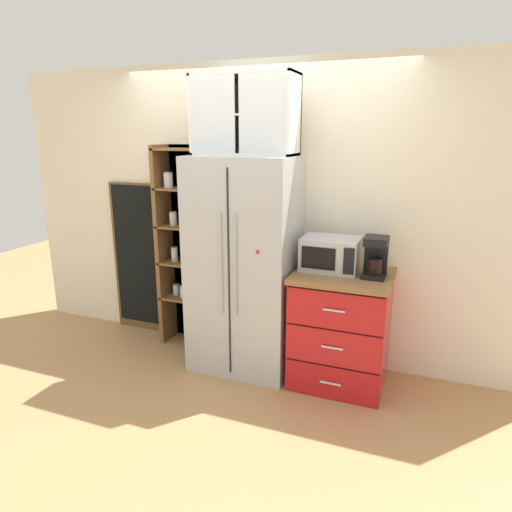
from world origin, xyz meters
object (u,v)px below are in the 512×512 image
object	(u,v)px
coffee_maker	(376,256)
mug_sage	(345,266)
refrigerator	(245,265)
bottle_green	(346,258)
bottle_amber	(346,257)
chalkboard_menu	(140,258)
mug_cream	(346,266)
microwave	(331,254)

from	to	relation	value
coffee_maker	mug_sage	xyz separation A→B (m)	(-0.23, 0.01, -0.11)
refrigerator	bottle_green	xyz separation A→B (m)	(0.83, 0.06, 0.13)
bottle_amber	chalkboard_menu	size ratio (longest dim) A/B	0.17
mug_sage	bottle_green	size ratio (longest dim) A/B	0.45
mug_sage	bottle_amber	xyz separation A→B (m)	(-0.00, 0.04, 0.06)
bottle_amber	chalkboard_menu	bearing A→B (deg)	173.76
refrigerator	mug_cream	bearing A→B (deg)	5.26
bottle_green	mug_sage	bearing A→B (deg)	-87.10
chalkboard_menu	mug_sage	bearing A→B (deg)	-7.34
coffee_maker	bottle_amber	distance (m)	0.24
bottle_amber	bottle_green	size ratio (longest dim) A/B	1.02
microwave	mug_cream	bearing A→B (deg)	10.71
coffee_maker	refrigerator	bearing A→B (deg)	-179.38
chalkboard_menu	bottle_green	bearing A→B (deg)	-6.42
bottle_amber	bottle_green	world-z (taller)	bottle_amber
bottle_amber	microwave	bearing A→B (deg)	-173.53
microwave	mug_sage	distance (m)	0.15
coffee_maker	bottle_green	xyz separation A→B (m)	(-0.23, 0.05, -0.05)
refrigerator	mug_cream	distance (m)	0.83
mug_sage	chalkboard_menu	distance (m)	2.12
microwave	chalkboard_menu	size ratio (longest dim) A/B	0.29
mug_sage	bottle_amber	world-z (taller)	bottle_amber
coffee_maker	mug_sage	bearing A→B (deg)	176.37
chalkboard_menu	mug_cream	bearing A→B (deg)	-5.98
mug_cream	bottle_amber	world-z (taller)	bottle_amber
coffee_maker	bottle_green	size ratio (longest dim) A/B	1.23
mug_cream	bottle_amber	distance (m)	0.07
mug_sage	mug_cream	world-z (taller)	mug_sage
mug_cream	bottle_green	xyz separation A→B (m)	(-0.00, -0.02, 0.07)
mug_sage	mug_cream	size ratio (longest dim) A/B	0.93
coffee_maker	mug_sage	world-z (taller)	coffee_maker
bottle_green	chalkboard_menu	bearing A→B (deg)	173.58
bottle_green	chalkboard_menu	size ratio (longest dim) A/B	0.17
coffee_maker	bottle_green	distance (m)	0.24
refrigerator	chalkboard_menu	distance (m)	1.30
refrigerator	chalkboard_menu	world-z (taller)	refrigerator
mug_cream	microwave	bearing A→B (deg)	-169.29
mug_sage	mug_cream	xyz separation A→B (m)	(0.00, 0.05, -0.01)
refrigerator	mug_cream	world-z (taller)	refrigerator
microwave	chalkboard_menu	bearing A→B (deg)	173.01
refrigerator	bottle_amber	bearing A→B (deg)	4.63
bottle_amber	bottle_green	distance (m)	0.01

